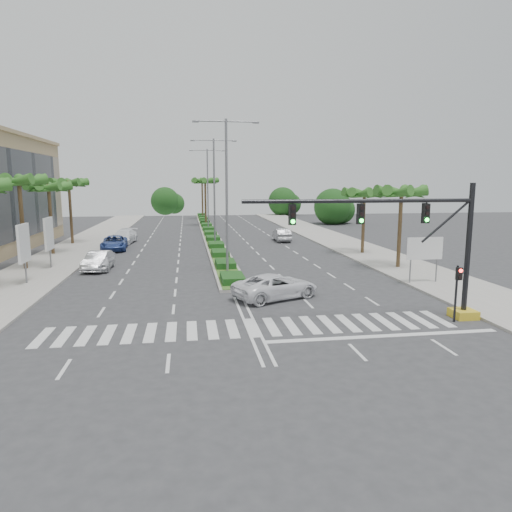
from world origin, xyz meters
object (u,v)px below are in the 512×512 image
(car_parked_b, at_px, (98,261))
(car_parked_d, at_px, (124,237))
(car_crossing, at_px, (276,286))
(car_parked_a, at_px, (101,261))
(car_right, at_px, (282,235))
(car_parked_c, at_px, (114,243))

(car_parked_b, distance_m, car_parked_d, 16.87)
(car_parked_d, bearing_deg, car_crossing, -57.87)
(car_parked_a, height_order, car_right, car_right)
(car_parked_a, bearing_deg, car_parked_c, 93.31)
(car_parked_b, height_order, car_parked_c, car_parked_b)
(car_parked_b, bearing_deg, car_right, 46.15)
(car_parked_c, xyz_separation_m, car_parked_d, (0.32, 5.42, 0.05))
(car_parked_b, bearing_deg, car_parked_a, 28.89)
(car_parked_c, bearing_deg, car_crossing, -64.01)
(car_parked_a, height_order, car_parked_b, car_parked_b)
(car_parked_d, bearing_deg, car_parked_a, -81.33)
(car_parked_b, height_order, car_parked_d, car_parked_d)
(car_parked_b, xyz_separation_m, car_parked_d, (-0.09, 16.87, 0.05))
(car_parked_b, distance_m, car_parked_c, 11.46)
(car_parked_a, height_order, car_parked_c, car_parked_c)
(car_crossing, height_order, car_right, car_right)
(car_parked_b, xyz_separation_m, car_crossing, (12.83, -11.48, -0.00))
(car_parked_b, distance_m, car_right, 25.02)
(car_crossing, bearing_deg, car_parked_d, 0.74)
(car_parked_b, bearing_deg, car_parked_d, 95.92)
(car_parked_d, distance_m, car_crossing, 31.15)
(car_parked_a, relative_size, car_parked_b, 0.93)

